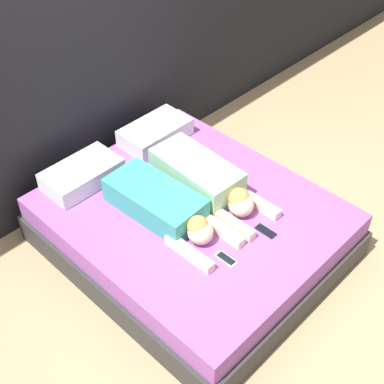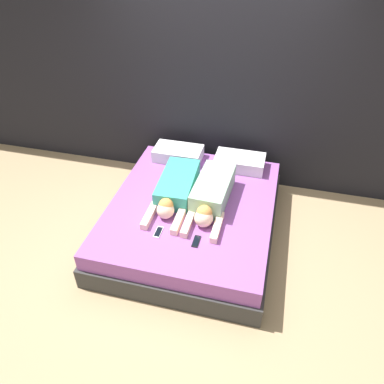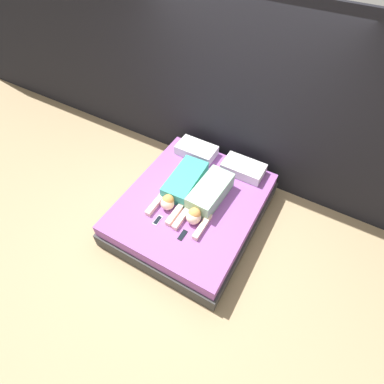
% 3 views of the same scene
% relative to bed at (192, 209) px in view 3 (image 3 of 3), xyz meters
% --- Properties ---
extents(ground_plane, '(12.00, 12.00, 0.00)m').
position_rel_bed_xyz_m(ground_plane, '(0.00, 0.00, -0.21)').
color(ground_plane, '#9E8460').
extents(wall_back, '(12.00, 0.06, 2.60)m').
position_rel_bed_xyz_m(wall_back, '(0.00, 1.19, 1.09)').
color(wall_back, black).
rests_on(wall_back, ground_plane).
extents(bed, '(1.77, 2.07, 0.42)m').
position_rel_bed_xyz_m(bed, '(0.00, 0.00, 0.00)').
color(bed, '#2D2D2D').
rests_on(bed, ground_plane).
extents(pillow_head_left, '(0.59, 0.34, 0.15)m').
position_rel_bed_xyz_m(pillow_head_left, '(-0.39, 0.81, 0.29)').
color(pillow_head_left, silver).
rests_on(pillow_head_left, bed).
extents(pillow_head_right, '(0.59, 0.34, 0.15)m').
position_rel_bed_xyz_m(pillow_head_right, '(0.39, 0.81, 0.29)').
color(pillow_head_right, silver).
rests_on(pillow_head_right, bed).
extents(person_left, '(0.40, 1.08, 0.21)m').
position_rel_bed_xyz_m(person_left, '(-0.21, 0.08, 0.31)').
color(person_left, teal).
rests_on(person_left, bed).
extents(person_right, '(0.37, 1.05, 0.24)m').
position_rel_bed_xyz_m(person_right, '(0.20, 0.05, 0.33)').
color(person_right, '#8CBF99').
rests_on(person_right, bed).
extents(cell_phone_left, '(0.06, 0.16, 0.01)m').
position_rel_bed_xyz_m(cell_phone_left, '(-0.21, -0.52, 0.22)').
color(cell_phone_left, silver).
rests_on(cell_phone_left, bed).
extents(cell_phone_right, '(0.06, 0.16, 0.01)m').
position_rel_bed_xyz_m(cell_phone_right, '(0.18, -0.55, 0.22)').
color(cell_phone_right, black).
rests_on(cell_phone_right, bed).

